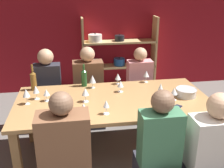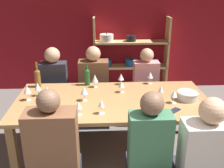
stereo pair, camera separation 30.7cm
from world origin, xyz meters
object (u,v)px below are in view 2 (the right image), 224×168
object	(u,v)px
cell_phone	(174,111)
person_near_a	(148,168)
wine_bottle_dark	(38,77)
wine_glass_empty_d	(27,90)
shelf_unit	(129,62)
person_far_a	(94,96)
wine_glass_empty_a	(150,75)
wine_glass_white_a	(161,89)
wine_glass_red_a	(121,77)
wine_bottle_green	(87,76)
person_far_c	(145,95)
wine_glass_empty_b	(174,94)
wine_glass_red_b	(101,104)
wine_glass_white_d	(95,79)
wine_glass_empty_c	(84,91)
wine_glass_white_f	(122,85)
wine_glass_white_c	(79,106)
person_far_b	(56,96)
wine_glass_white_b	(38,87)
mixing_bowl	(188,95)
wine_glass_white_e	(47,90)
dining_table	(112,105)

from	to	relation	value
cell_phone	person_near_a	bearing A→B (deg)	-125.00
wine_bottle_dark	wine_glass_empty_d	size ratio (longest dim) A/B	1.84
shelf_unit	person_far_a	xyz separation A→B (m)	(-0.66, -1.23, -0.16)
person_far_a	wine_glass_empty_a	bearing A→B (deg)	152.24
wine_glass_white_a	person_far_a	distance (m)	1.28
person_near_a	wine_glass_red_a	bearing A→B (deg)	96.63
wine_bottle_green	person_far_c	distance (m)	1.05
cell_phone	person_far_a	world-z (taller)	person_far_a
wine_glass_empty_b	cell_phone	bearing A→B (deg)	-102.57
wine_glass_red_a	wine_glass_red_b	distance (m)	0.86
wine_glass_white_d	wine_glass_empty_c	distance (m)	0.43
shelf_unit	wine_bottle_green	xyz separation A→B (m)	(-0.73, -1.64, 0.29)
wine_glass_white_a	wine_glass_white_f	world-z (taller)	wine_glass_white_a
wine_bottle_green	person_far_c	xyz separation A→B (m)	(0.85, 0.42, -0.46)
person_far_a	wine_glass_white_a	bearing A→B (deg)	131.20
wine_glass_empty_d	person_far_c	distance (m)	1.81
wine_glass_white_c	wine_glass_white_f	xyz separation A→B (m)	(0.48, 0.57, -0.00)
shelf_unit	person_far_b	bearing A→B (deg)	-134.82
wine_glass_white_b	wine_glass_red_a	bearing A→B (deg)	18.14
wine_glass_red_a	wine_glass_empty_d	world-z (taller)	wine_glass_empty_d
wine_glass_red_a	wine_glass_white_f	xyz separation A→B (m)	(-0.01, -0.27, -0.00)
person_far_c	wine_glass_red_b	bearing A→B (deg)	61.47
wine_glass_red_b	wine_glass_empty_c	world-z (taller)	wine_glass_empty_c
mixing_bowl	cell_phone	world-z (taller)	mixing_bowl
wine_glass_white_e	wine_glass_empty_d	world-z (taller)	wine_glass_empty_d
wine_glass_white_c	person_far_a	bearing A→B (deg)	84.17
shelf_unit	mixing_bowl	bearing A→B (deg)	-78.45
shelf_unit	person_far_c	xyz separation A→B (m)	(0.12, -1.22, -0.17)
shelf_unit	wine_bottle_dark	size ratio (longest dim) A/B	4.37
wine_glass_white_b	wine_glass_white_d	world-z (taller)	wine_glass_white_d
wine_glass_white_e	wine_glass_white_f	xyz separation A→B (m)	(0.88, 0.14, -0.00)
cell_phone	wine_bottle_dark	bearing A→B (deg)	153.96
wine_glass_red_a	wine_glass_empty_c	xyz separation A→B (m)	(-0.46, -0.49, 0.02)
wine_glass_empty_a	wine_glass_white_b	xyz separation A→B (m)	(-1.40, -0.34, -0.00)
wine_glass_empty_d	wine_glass_red_a	bearing A→B (deg)	22.31
wine_glass_white_d	wine_glass_white_f	distance (m)	0.38
wine_glass_empty_a	wine_glass_empty_b	world-z (taller)	wine_glass_empty_a
dining_table	wine_glass_empty_a	bearing A→B (deg)	42.52
person_far_c	wine_glass_white_c	bearing A→B (deg)	54.34
wine_glass_empty_b	person_far_c	xyz separation A→B (m)	(-0.14, 1.02, -0.45)
wine_glass_white_c	wine_glass_white_d	size ratio (longest dim) A/B	0.84
wine_glass_white_c	wine_glass_white_d	distance (m)	0.78
wine_glass_empty_c	wine_glass_empty_d	bearing A→B (deg)	176.48
wine_glass_white_a	wine_glass_white_e	world-z (taller)	wine_glass_white_a
wine_glass_white_f	person_far_b	world-z (taller)	person_far_b
wine_bottle_green	wine_glass_red_b	xyz separation A→B (m)	(0.18, -0.82, -0.01)
wine_glass_empty_d	person_near_a	distance (m)	1.58
person_far_a	person_far_b	xyz separation A→B (m)	(-0.58, -0.01, 0.01)
wine_glass_empty_b	wine_glass_white_e	world-z (taller)	wine_glass_empty_b
wine_bottle_green	person_near_a	size ratio (longest dim) A/B	0.25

